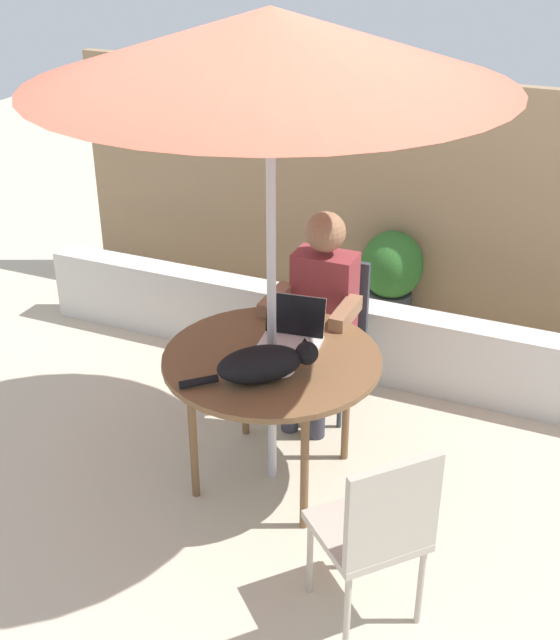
% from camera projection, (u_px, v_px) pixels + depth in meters
% --- Properties ---
extents(ground_plane, '(14.00, 14.00, 0.00)m').
position_uv_depth(ground_plane, '(272.00, 475.00, 4.36)').
color(ground_plane, beige).
extents(fence_back, '(4.74, 0.08, 1.69)m').
position_uv_depth(fence_back, '(392.00, 203.00, 5.61)').
color(fence_back, '#937756').
rests_on(fence_back, ground).
extents(planter_wall_low, '(4.26, 0.20, 0.49)m').
position_uv_depth(planter_wall_low, '(347.00, 337.00, 5.20)').
color(planter_wall_low, beige).
rests_on(planter_wall_low, ground).
extents(patio_table, '(1.07, 1.07, 0.73)m').
position_uv_depth(patio_table, '(272.00, 366.00, 4.05)').
color(patio_table, brown).
rests_on(patio_table, ground).
extents(patio_umbrella, '(2.06, 2.06, 2.33)m').
position_uv_depth(patio_umbrella, '(270.00, 47.00, 3.35)').
color(patio_umbrella, '#B7B7BC').
rests_on(patio_umbrella, ground).
extents(chair_occupied, '(0.40, 0.40, 0.88)m').
position_uv_depth(chair_occupied, '(329.00, 323.00, 4.78)').
color(chair_occupied, '#33383F').
rests_on(chair_occupied, ground).
extents(chair_empty, '(0.57, 0.57, 0.88)m').
position_uv_depth(chair_empty, '(378.00, 526.00, 3.27)').
color(chair_empty, '#B2A899').
rests_on(chair_empty, ground).
extents(person_seated, '(0.48, 0.48, 1.22)m').
position_uv_depth(person_seated, '(320.00, 308.00, 4.57)').
color(person_seated, maroon).
rests_on(person_seated, ground).
extents(laptop, '(0.33, 0.29, 0.21)m').
position_uv_depth(laptop, '(293.00, 329.00, 4.14)').
color(laptop, silver).
rests_on(laptop, patio_table).
extents(cat, '(0.54, 0.43, 0.17)m').
position_uv_depth(cat, '(265.00, 364.00, 3.80)').
color(cat, black).
rests_on(cat, patio_table).
extents(potted_plant_near_fence, '(0.42, 0.42, 0.70)m').
position_uv_depth(potted_plant_near_fence, '(391.00, 275.00, 5.65)').
color(potted_plant_near_fence, '#33383D').
rests_on(potted_plant_near_fence, ground).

